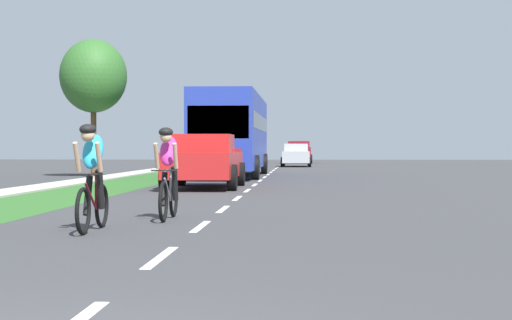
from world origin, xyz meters
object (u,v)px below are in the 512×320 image
Objects in this scene: cyclist_lead at (92,176)px; suv_maroon at (299,152)px; pickup_red at (204,161)px; street_tree_near at (93,76)px; bus_blue at (232,131)px; cyclist_trailing at (168,172)px; sedan_silver at (296,155)px.

suv_maroon reaches higher than cyclist_lead.
cyclist_lead is 52.95m from suv_maroon.
suv_maroon reaches higher than pickup_red.
cyclist_lead is at bearing -75.07° from street_tree_near.
bus_blue is at bearing -95.30° from suv_maroon.
street_tree_near reaches higher than cyclist_trailing.
cyclist_lead is 0.40× the size of sedan_silver.
pickup_red is at bearing -56.56° from street_tree_near.
street_tree_near is (-5.79, 8.77, 3.42)m from pickup_red.
sedan_silver is at bearing 86.28° from cyclist_lead.
cyclist_lead is 1.00× the size of cyclist_trailing.
pickup_red reaches higher than cyclist_lead.
pickup_red is at bearing -93.85° from suv_maroon.
cyclist_lead reaches higher than sedan_silver.
cyclist_trailing is at bearing -87.90° from bus_blue.
sedan_silver is at bearing 84.84° from pickup_red.
bus_blue is at bearing 90.37° from pickup_red.
street_tree_near is (-5.70, 21.38, 3.44)m from cyclist_lead.
pickup_red is (-0.70, 10.65, 0.02)m from cyclist_trailing.
suv_maroon is at bearing 86.15° from pickup_red.
pickup_red is (0.09, 12.61, 0.02)m from cyclist_lead.
pickup_red is 1.09× the size of suv_maroon.
pickup_red is 0.44× the size of bus_blue.
pickup_red is 0.88× the size of street_tree_near.
suv_maroon is (2.01, 50.91, 0.14)m from cyclist_trailing.
bus_blue is 18.51m from sedan_silver.
suv_maroon is (2.81, 52.87, 0.14)m from cyclist_lead.
cyclist_lead is 0.34× the size of pickup_red.
cyclist_trailing is at bearing -92.26° from suv_maroon.
sedan_silver is (2.65, 18.28, -1.21)m from bus_blue.
cyclist_trailing is 39.29m from sedan_silver.
street_tree_near is at bearing -105.12° from suv_maroon.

